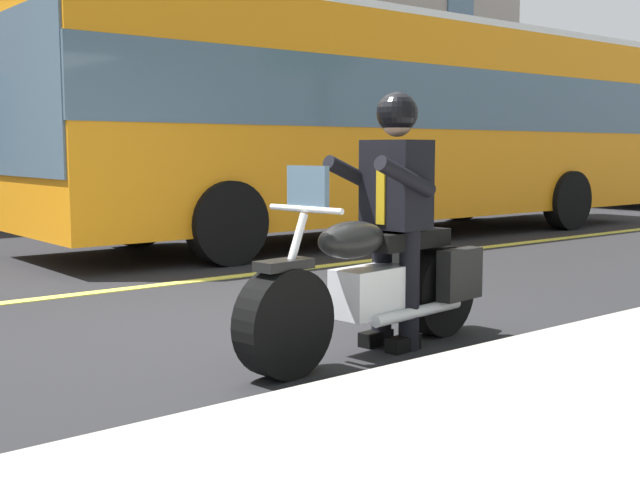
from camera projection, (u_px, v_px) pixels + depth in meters
The scene contains 5 objects.
ground_plane at pixel (223, 327), 6.18m from camera, with size 80.00×80.00×0.00m, color black.
lane_center_stripe at pixel (113, 291), 7.72m from camera, with size 60.00×0.16×0.01m, color #E5DB4C.
motorcycle_main at pixel (376, 286), 5.35m from camera, with size 2.22×0.77×1.26m.
rider_main at pixel (395, 197), 5.42m from camera, with size 0.67×0.60×1.74m.
bus_near at pixel (381, 116), 12.41m from camera, with size 11.05×2.70×3.30m.
Camera 1 is at (3.21, 5.20, 1.35)m, focal length 45.06 mm.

